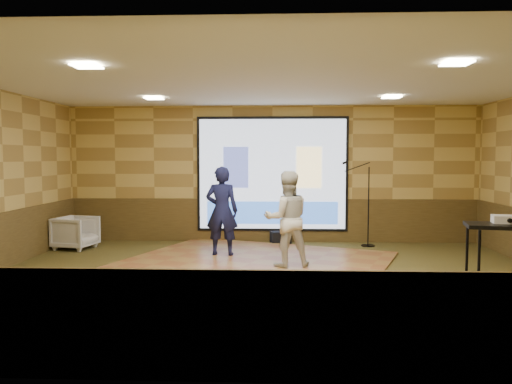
{
  "coord_description": "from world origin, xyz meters",
  "views": [
    {
      "loc": [
        0.1,
        -7.52,
        1.87
      ],
      "look_at": [
        -0.24,
        0.66,
        1.3
      ],
      "focal_mm": 35.0,
      "sensor_mm": 36.0,
      "label": 1
    }
  ],
  "objects_px": {
    "projector": "(505,219)",
    "duffel_bag": "(281,237)",
    "mic_stand": "(366,223)",
    "player_left": "(222,211)",
    "av_table": "(505,247)",
    "player_right": "(287,219)",
    "dance_floor": "(259,260)",
    "projector_screen": "(272,175)",
    "banquet_chair": "(76,233)"
  },
  "relations": [
    {
      "from": "projector",
      "to": "duffel_bag",
      "type": "distance_m",
      "value": 5.14
    },
    {
      "from": "mic_stand",
      "to": "projector",
      "type": "bearing_deg",
      "value": -52.45
    },
    {
      "from": "player_left",
      "to": "av_table",
      "type": "distance_m",
      "value": 4.84
    },
    {
      "from": "projector",
      "to": "duffel_bag",
      "type": "relative_size",
      "value": 0.74
    },
    {
      "from": "player_right",
      "to": "mic_stand",
      "type": "relative_size",
      "value": 0.89
    },
    {
      "from": "player_right",
      "to": "av_table",
      "type": "height_order",
      "value": "player_right"
    },
    {
      "from": "dance_floor",
      "to": "player_right",
      "type": "distance_m",
      "value": 1.1
    },
    {
      "from": "av_table",
      "to": "duffel_bag",
      "type": "relative_size",
      "value": 2.4
    },
    {
      "from": "dance_floor",
      "to": "projector",
      "type": "bearing_deg",
      "value": -34.08
    },
    {
      "from": "av_table",
      "to": "projector",
      "type": "xyz_separation_m",
      "value": [
        0.04,
        0.1,
        0.35
      ]
    },
    {
      "from": "projector_screen",
      "to": "dance_floor",
      "type": "height_order",
      "value": "projector_screen"
    },
    {
      "from": "projector",
      "to": "projector_screen",
      "type": "bearing_deg",
      "value": 138.46
    },
    {
      "from": "mic_stand",
      "to": "banquet_chair",
      "type": "xyz_separation_m",
      "value": [
        -5.97,
        -0.58,
        -0.16
      ]
    },
    {
      "from": "dance_floor",
      "to": "av_table",
      "type": "relative_size",
      "value": 4.44
    },
    {
      "from": "projector_screen",
      "to": "duffel_bag",
      "type": "xyz_separation_m",
      "value": [
        0.18,
        -0.19,
        -1.34
      ]
    },
    {
      "from": "projector_screen",
      "to": "av_table",
      "type": "xyz_separation_m",
      "value": [
        3.06,
        -4.41,
        -0.76
      ]
    },
    {
      "from": "dance_floor",
      "to": "player_left",
      "type": "height_order",
      "value": "player_left"
    },
    {
      "from": "banquet_chair",
      "to": "dance_floor",
      "type": "bearing_deg",
      "value": -93.02
    },
    {
      "from": "projector_screen",
      "to": "dance_floor",
      "type": "distance_m",
      "value": 2.53
    },
    {
      "from": "av_table",
      "to": "duffel_bag",
      "type": "xyz_separation_m",
      "value": [
        -2.88,
        4.22,
        -0.58
      ]
    },
    {
      "from": "player_right",
      "to": "mic_stand",
      "type": "distance_m",
      "value": 2.76
    },
    {
      "from": "banquet_chair",
      "to": "duffel_bag",
      "type": "bearing_deg",
      "value": -66.41
    },
    {
      "from": "dance_floor",
      "to": "av_table",
      "type": "height_order",
      "value": "av_table"
    },
    {
      "from": "mic_stand",
      "to": "projector_screen",
      "type": "bearing_deg",
      "value": -171.64
    },
    {
      "from": "projector_screen",
      "to": "projector",
      "type": "xyz_separation_m",
      "value": [
        3.1,
        -4.31,
        -0.42
      ]
    },
    {
      "from": "projector_screen",
      "to": "banquet_chair",
      "type": "distance_m",
      "value": 4.28
    },
    {
      "from": "projector_screen",
      "to": "projector",
      "type": "relative_size",
      "value": 10.79
    },
    {
      "from": "dance_floor",
      "to": "av_table",
      "type": "distance_m",
      "value": 4.1
    },
    {
      "from": "av_table",
      "to": "projector",
      "type": "bearing_deg",
      "value": 68.72
    },
    {
      "from": "av_table",
      "to": "projector",
      "type": "distance_m",
      "value": 0.36
    },
    {
      "from": "projector_screen",
      "to": "player_left",
      "type": "xyz_separation_m",
      "value": [
        -0.93,
        -1.68,
        -0.61
      ]
    },
    {
      "from": "banquet_chair",
      "to": "projector_screen",
      "type": "bearing_deg",
      "value": -63.36
    },
    {
      "from": "player_left",
      "to": "player_right",
      "type": "bearing_deg",
      "value": 145.44
    },
    {
      "from": "player_right",
      "to": "projector",
      "type": "distance_m",
      "value": 3.32
    },
    {
      "from": "player_right",
      "to": "projector_screen",
      "type": "bearing_deg",
      "value": -94.82
    },
    {
      "from": "projector",
      "to": "duffel_bag",
      "type": "height_order",
      "value": "projector"
    },
    {
      "from": "dance_floor",
      "to": "banquet_chair",
      "type": "relative_size",
      "value": 6.06
    },
    {
      "from": "player_right",
      "to": "duffel_bag",
      "type": "height_order",
      "value": "player_right"
    },
    {
      "from": "projector_screen",
      "to": "duffel_bag",
      "type": "distance_m",
      "value": 1.37
    },
    {
      "from": "duffel_bag",
      "to": "banquet_chair",
      "type": "bearing_deg",
      "value": -168.61
    },
    {
      "from": "dance_floor",
      "to": "mic_stand",
      "type": "bearing_deg",
      "value": 36.22
    },
    {
      "from": "banquet_chair",
      "to": "av_table",
      "type": "bearing_deg",
      "value": -103.35
    },
    {
      "from": "projector_screen",
      "to": "duffel_bag",
      "type": "height_order",
      "value": "projector_screen"
    },
    {
      "from": "projector_screen",
      "to": "mic_stand",
      "type": "bearing_deg",
      "value": -12.84
    },
    {
      "from": "projector_screen",
      "to": "player_right",
      "type": "height_order",
      "value": "projector_screen"
    },
    {
      "from": "player_right",
      "to": "duffel_bag",
      "type": "bearing_deg",
      "value": -98.71
    },
    {
      "from": "mic_stand",
      "to": "banquet_chair",
      "type": "relative_size",
      "value": 2.44
    },
    {
      "from": "mic_stand",
      "to": "duffel_bag",
      "type": "distance_m",
      "value": 1.84
    },
    {
      "from": "dance_floor",
      "to": "mic_stand",
      "type": "distance_m",
      "value": 2.76
    },
    {
      "from": "projector_screen",
      "to": "dance_floor",
      "type": "bearing_deg",
      "value": -96.25
    }
  ]
}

